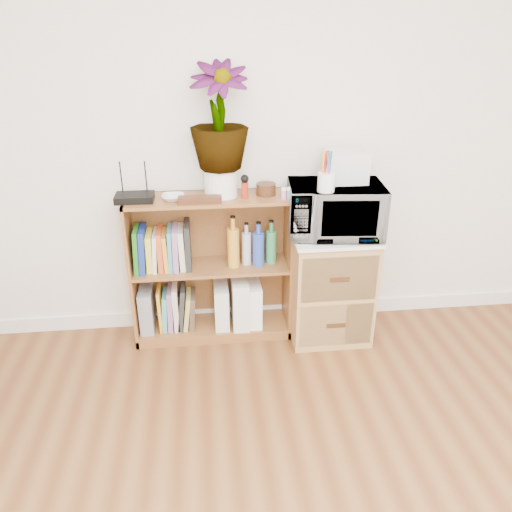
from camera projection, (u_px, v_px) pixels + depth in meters
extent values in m
cube|color=white|center=(263.00, 311.00, 3.50)|extent=(4.00, 0.02, 0.10)
cube|color=brown|center=(211.00, 269.00, 3.16)|extent=(1.00, 0.30, 0.95)
cube|color=#9E7542|center=(329.00, 285.00, 3.22)|extent=(0.50, 0.45, 0.70)
imported|color=silver|center=(335.00, 209.00, 2.99)|extent=(0.59, 0.43, 0.31)
cylinder|color=white|center=(326.00, 182.00, 2.78)|extent=(0.10, 0.10, 0.11)
cube|color=silver|center=(345.00, 166.00, 2.94)|extent=(0.24, 0.20, 0.19)
cube|color=black|center=(135.00, 198.00, 2.89)|extent=(0.22, 0.15, 0.04)
imported|color=silver|center=(173.00, 197.00, 2.90)|extent=(0.13, 0.13, 0.03)
cylinder|color=white|center=(221.00, 182.00, 2.95)|extent=(0.19, 0.19, 0.17)
imported|color=#31722D|center=(219.00, 116.00, 2.79)|extent=(0.33, 0.33, 0.60)
cube|color=#391E0F|center=(200.00, 200.00, 2.85)|extent=(0.25, 0.06, 0.04)
cylinder|color=maroon|center=(245.00, 190.00, 2.92)|extent=(0.04, 0.04, 0.10)
cylinder|color=#331F0D|center=(266.00, 189.00, 2.99)|extent=(0.12, 0.12, 0.07)
cube|color=#D77781|center=(289.00, 194.00, 2.91)|extent=(0.12, 0.04, 0.06)
cube|color=gray|center=(147.00, 308.00, 3.23)|extent=(0.09, 0.23, 0.28)
cube|color=silver|center=(221.00, 305.00, 3.27)|extent=(0.09, 0.23, 0.29)
cube|color=silver|center=(240.00, 301.00, 3.27)|extent=(0.11, 0.27, 0.33)
cube|color=white|center=(253.00, 303.00, 3.29)|extent=(0.09, 0.23, 0.29)
cube|color=#1F661B|center=(137.00, 248.00, 3.04)|extent=(0.04, 0.20, 0.28)
cube|color=navy|center=(143.00, 248.00, 3.05)|extent=(0.05, 0.20, 0.28)
cube|color=yellow|center=(150.00, 251.00, 3.06)|extent=(0.04, 0.20, 0.24)
cube|color=silver|center=(155.00, 250.00, 3.06)|extent=(0.04, 0.20, 0.24)
cube|color=#CB5122|center=(160.00, 249.00, 3.06)|extent=(0.03, 0.20, 0.25)
cube|color=orange|center=(166.00, 250.00, 3.07)|extent=(0.03, 0.20, 0.23)
cube|color=teal|center=(170.00, 248.00, 3.07)|extent=(0.03, 0.20, 0.26)
cube|color=#92699E|center=(176.00, 247.00, 3.07)|extent=(0.04, 0.20, 0.27)
cube|color=beige|center=(182.00, 248.00, 3.08)|extent=(0.04, 0.20, 0.25)
cube|color=black|center=(188.00, 245.00, 3.07)|extent=(0.03, 0.20, 0.29)
cylinder|color=gold|center=(233.00, 241.00, 3.09)|extent=(0.07, 0.07, 0.32)
cylinder|color=#ADB7C4|center=(247.00, 244.00, 3.11)|extent=(0.06, 0.06, 0.26)
cylinder|color=#2646B3|center=(258.00, 243.00, 3.12)|extent=(0.07, 0.07, 0.28)
cylinder|color=#2F834F|center=(271.00, 243.00, 3.13)|extent=(0.07, 0.07, 0.27)
cylinder|color=yellow|center=(284.00, 243.00, 3.14)|extent=(0.06, 0.06, 0.26)
cylinder|color=#A7B0BA|center=(295.00, 241.00, 3.14)|extent=(0.06, 0.06, 0.28)
cube|color=orange|center=(161.00, 307.00, 3.24)|extent=(0.03, 0.19, 0.29)
cube|color=teal|center=(165.00, 310.00, 3.25)|extent=(0.04, 0.19, 0.25)
cube|color=#8D6090|center=(171.00, 307.00, 3.24)|extent=(0.04, 0.19, 0.28)
cube|color=beige|center=(176.00, 306.00, 3.24)|extent=(0.04, 0.19, 0.30)
cube|color=#282828|center=(182.00, 306.00, 3.25)|extent=(0.06, 0.19, 0.29)
cube|color=tan|center=(187.00, 309.00, 3.26)|extent=(0.06, 0.19, 0.24)
cube|color=#4C3B2B|center=(192.00, 309.00, 3.27)|extent=(0.05, 0.19, 0.23)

